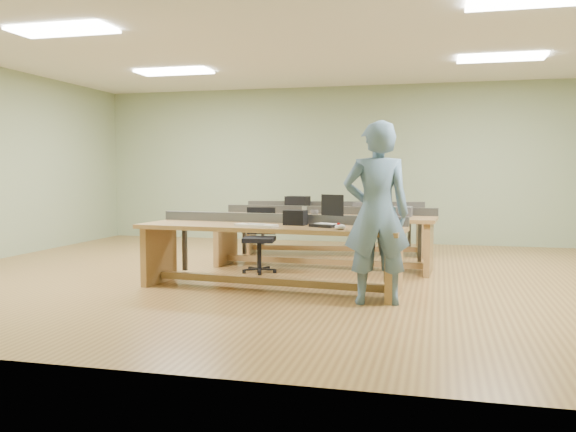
% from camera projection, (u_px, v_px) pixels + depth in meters
% --- Properties ---
extents(floor, '(10.00, 10.00, 0.00)m').
position_uv_depth(floor, '(305.00, 276.00, 7.97)').
color(floor, olive).
rests_on(floor, ground).
extents(ceiling, '(10.00, 10.00, 0.00)m').
position_uv_depth(ceiling, '(306.00, 43.00, 7.75)').
color(ceiling, silver).
rests_on(ceiling, wall_back).
extents(wall_back, '(10.00, 0.04, 3.00)m').
position_uv_depth(wall_back, '(350.00, 165.00, 11.73)').
color(wall_back, gray).
rests_on(wall_back, floor).
extents(wall_front, '(10.00, 0.04, 3.00)m').
position_uv_depth(wall_front, '(175.00, 152.00, 3.99)').
color(wall_front, gray).
rests_on(wall_front, floor).
extents(fluor_panels, '(6.20, 3.50, 0.03)m').
position_uv_depth(fluor_panels, '(306.00, 46.00, 7.75)').
color(fluor_panels, white).
rests_on(fluor_panels, ceiling).
extents(workbench_front, '(3.16, 1.10, 0.86)m').
position_uv_depth(workbench_front, '(270.00, 241.00, 7.06)').
color(workbench_front, '#AB7C48').
rests_on(workbench_front, floor).
extents(workbench_mid, '(3.18, 1.00, 0.86)m').
position_uv_depth(workbench_mid, '(323.00, 229.00, 8.61)').
color(workbench_mid, '#AB7C48').
rests_on(workbench_mid, floor).
extents(workbench_back, '(3.08, 1.16, 0.86)m').
position_uv_depth(workbench_back, '(334.00, 220.00, 10.08)').
color(workbench_back, '#AB7C48').
rests_on(workbench_back, floor).
extents(person, '(0.77, 0.59, 1.88)m').
position_uv_depth(person, '(377.00, 213.00, 6.25)').
color(person, slate).
rests_on(person, floor).
extents(laptop_base, '(0.38, 0.36, 0.03)m').
position_uv_depth(laptop_base, '(326.00, 225.00, 6.82)').
color(laptop_base, black).
rests_on(laptop_base, workbench_front).
extents(laptop_screen, '(0.28, 0.15, 0.24)m').
position_uv_depth(laptop_screen, '(332.00, 205.00, 6.89)').
color(laptop_screen, black).
rests_on(laptop_screen, laptop_base).
extents(keyboard, '(0.52, 0.29, 0.03)m').
position_uv_depth(keyboard, '(256.00, 225.00, 6.83)').
color(keyboard, silver).
rests_on(keyboard, workbench_front).
extents(trackball_mouse, '(0.16, 0.17, 0.06)m').
position_uv_depth(trackball_mouse, '(340.00, 227.00, 6.50)').
color(trackball_mouse, white).
rests_on(trackball_mouse, workbench_front).
extents(camera_bag, '(0.27, 0.19, 0.17)m').
position_uv_depth(camera_bag, '(295.00, 218.00, 7.04)').
color(camera_bag, black).
rests_on(camera_bag, workbench_front).
extents(task_chair, '(0.53, 0.53, 0.88)m').
position_uv_depth(task_chair, '(260.00, 249.00, 8.28)').
color(task_chair, black).
rests_on(task_chair, floor).
extents(parts_bin_teal, '(0.45, 0.38, 0.13)m').
position_uv_depth(parts_bin_teal, '(379.00, 212.00, 8.39)').
color(parts_bin_teal, '#12353B').
rests_on(parts_bin_teal, workbench_mid).
extents(parts_bin_grey, '(0.51, 0.34, 0.13)m').
position_uv_depth(parts_bin_grey, '(394.00, 211.00, 8.43)').
color(parts_bin_grey, '#3E3E40').
rests_on(parts_bin_grey, workbench_mid).
extents(mug, '(0.12, 0.12, 0.09)m').
position_uv_depth(mug, '(314.00, 213.00, 8.50)').
color(mug, '#3E3E40').
rests_on(mug, workbench_mid).
extents(drinks_can, '(0.09, 0.09, 0.13)m').
position_uv_depth(drinks_can, '(304.00, 211.00, 8.56)').
color(drinks_can, silver).
rests_on(drinks_can, workbench_mid).
extents(storage_box_back, '(0.40, 0.31, 0.21)m').
position_uv_depth(storage_box_back, '(298.00, 202.00, 10.11)').
color(storage_box_back, black).
rests_on(storage_box_back, workbench_back).
extents(tray_back, '(0.31, 0.26, 0.11)m').
position_uv_depth(tray_back, '(363.00, 206.00, 9.99)').
color(tray_back, '#3E3E40').
rests_on(tray_back, workbench_back).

